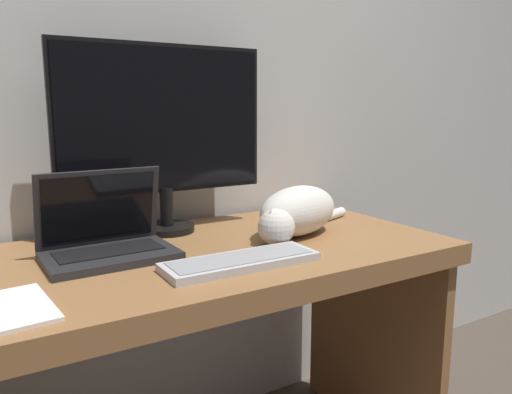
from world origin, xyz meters
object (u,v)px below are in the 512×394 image
external_keyboard (241,261)px  cat (297,211)px  monitor (164,128)px  laptop (107,240)px

external_keyboard → cat: 0.34m
monitor → laptop: size_ratio=1.99×
external_keyboard → cat: bearing=30.9°
external_keyboard → cat: cat is taller
laptop → external_keyboard: size_ratio=0.84×
monitor → cat: monitor is taller
external_keyboard → laptop: bearing=138.0°
monitor → external_keyboard: 0.51m
monitor → laptop: monitor is taller
monitor → laptop: bearing=-142.3°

